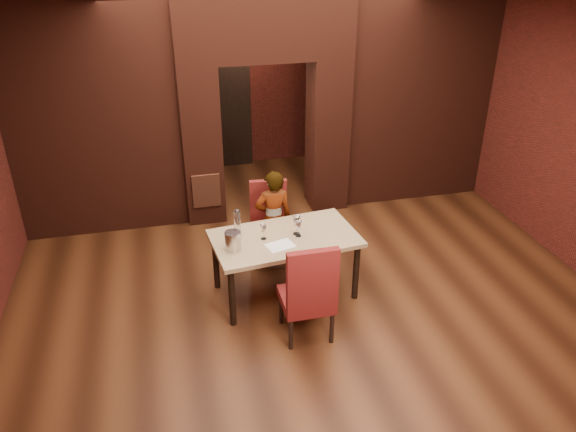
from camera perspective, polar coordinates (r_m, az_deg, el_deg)
The scene contains 23 objects.
floor at distance 7.13m, azimuth 1.15°, elevation -6.38°, with size 8.00×8.00×0.00m, color #4B2612.
ceiling at distance 5.95m, azimuth 1.46°, elevation 20.01°, with size 7.00×8.00×0.04m, color silver.
wall_back at distance 10.11m, azimuth -4.64°, elevation 13.95°, with size 7.00×0.04×3.20m, color maroon.
wall_right at distance 7.97m, azimuth 26.65°, elevation 7.24°, with size 0.04×8.00×3.20m, color maroon.
pillar_left at distance 8.23m, azimuth -8.80°, elevation 7.17°, with size 0.55×0.55×2.30m, color maroon.
pillar_right at distance 8.58m, azimuth 4.04°, elevation 8.28°, with size 0.55×0.55×2.30m, color maroon.
lintel at distance 7.95m, azimuth -2.48°, elevation 18.69°, with size 2.45×0.55×0.90m, color maroon.
wing_wall_left at distance 8.11m, azimuth -19.11°, elevation 9.02°, with size 2.27×0.35×3.20m, color maroon.
wing_wall_right at distance 8.95m, azimuth 12.98°, elevation 11.52°, with size 2.27×0.35×3.20m, color maroon.
vent_panel at distance 8.19m, azimuth -8.29°, elevation 2.54°, with size 0.40×0.03×0.50m, color #AD5332.
rear_door at distance 10.15m, azimuth -6.73°, elevation 10.68°, with size 0.90×0.08×2.10m, color black.
rear_door_frame at distance 10.11m, azimuth -6.70°, elevation 10.62°, with size 1.02×0.04×2.22m, color black.
dining_table at distance 6.68m, azimuth -0.32°, elevation -4.99°, with size 1.66×0.94×0.78m, color tan.
chair_far at distance 7.25m, azimuth -1.84°, elevation -0.86°, with size 0.48×0.48×1.06m, color maroon.
chair_near at distance 5.95m, azimuth 1.89°, elevation -7.31°, with size 0.53×0.53×1.17m, color maroon.
person_seated at distance 7.12m, azimuth -1.48°, elevation -0.29°, with size 0.48×0.31×1.31m, color white.
wine_glass_a at distance 6.39m, azimuth -2.51°, elevation -1.60°, with size 0.08×0.08×0.19m, color white, non-canonical shape.
wine_glass_b at distance 6.47m, azimuth 0.87°, elevation -0.93°, with size 0.09×0.09×0.23m, color white, non-canonical shape.
wine_glass_c at distance 6.44m, azimuth 1.05°, elevation -1.27°, with size 0.08×0.08×0.20m, color white, non-canonical shape.
tasting_sheet at distance 6.30m, azimuth -0.79°, elevation -3.02°, with size 0.30×0.22×0.00m, color white.
wine_bucket at distance 6.20m, azimuth -5.62°, elevation -2.53°, with size 0.18×0.18×0.22m, color #ACACB2.
water_bottle at distance 6.47m, azimuth -5.17°, elevation -0.62°, with size 0.07×0.07×0.32m, color silver.
potted_plant at distance 7.57m, azimuth 2.47°, elevation -2.54°, with size 0.33×0.29×0.37m, color #2D5D1D.
Camera 1 is at (-1.52, -5.70, 4.01)m, focal length 35.00 mm.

